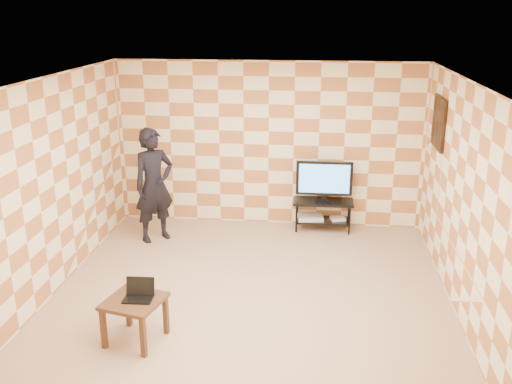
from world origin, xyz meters
TOP-DOWN VIEW (x-y plane):
  - floor at (0.00, 0.00)m, footprint 5.00×5.00m
  - wall_back at (0.00, 2.50)m, footprint 5.00×0.02m
  - wall_front at (0.00, -2.50)m, footprint 5.00×0.02m
  - wall_left at (-2.50, 0.00)m, footprint 0.02×5.00m
  - wall_right at (2.50, 0.00)m, footprint 0.02×5.00m
  - ceiling at (0.00, 0.00)m, footprint 5.00×5.00m
  - wall_art at (2.47, 1.55)m, footprint 0.04×0.72m
  - tv_stand at (0.92, 2.26)m, footprint 0.96×0.43m
  - tv at (0.92, 2.26)m, footprint 0.90×0.17m
  - dvd_player at (0.72, 2.24)m, footprint 0.44×0.34m
  - game_console at (1.17, 2.26)m, footprint 0.27×0.22m
  - side_table at (-1.12, -1.27)m, footprint 0.70×0.70m
  - laptop at (-1.07, -1.22)m, footprint 0.32×0.25m
  - person at (-1.68, 1.57)m, footprint 0.76×0.75m

SIDE VIEW (x-z plane):
  - floor at x=0.00m, z-range 0.00..0.00m
  - game_console at x=1.17m, z-range 0.17..0.23m
  - dvd_player at x=0.72m, z-range 0.17..0.24m
  - tv_stand at x=0.92m, z-range 0.12..0.62m
  - side_table at x=-1.12m, z-range 0.16..0.66m
  - laptop at x=-1.07m, z-range 0.44..0.65m
  - tv at x=0.92m, z-range 0.54..1.19m
  - person at x=-1.68m, z-range 0.00..1.77m
  - wall_back at x=0.00m, z-range 0.00..2.70m
  - wall_front at x=0.00m, z-range 0.00..2.70m
  - wall_left at x=-2.50m, z-range 0.00..2.70m
  - wall_right at x=2.50m, z-range 0.00..2.70m
  - wall_art at x=2.47m, z-range 1.59..2.31m
  - ceiling at x=0.00m, z-range 2.69..2.71m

